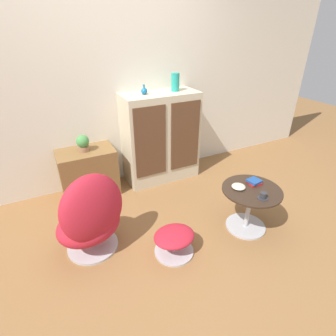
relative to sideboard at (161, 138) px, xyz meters
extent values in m
plane|color=olive|center=(-0.49, -1.24, -0.56)|extent=(12.00, 12.00, 0.00)
cube|color=silver|center=(-0.49, 0.25, 0.74)|extent=(6.40, 0.06, 2.60)
cube|color=beige|center=(0.00, 0.00, 0.00)|extent=(0.93, 0.43, 1.13)
cube|color=brown|center=(-0.23, -0.22, 0.06)|extent=(0.39, 0.01, 0.86)
cube|color=brown|center=(0.23, -0.22, 0.06)|extent=(0.39, 0.01, 0.86)
cube|color=brown|center=(-0.94, 0.02, -0.28)|extent=(0.64, 0.40, 0.57)
cylinder|color=beige|center=(-0.94, -0.18, -0.33)|extent=(0.17, 0.01, 0.17)
cylinder|color=#B7B7BC|center=(-1.13, -0.89, -0.55)|extent=(0.46, 0.46, 0.02)
cylinder|color=#B7B7BC|center=(-1.13, -0.89, -0.49)|extent=(0.06, 0.06, 0.11)
ellipsoid|color=#B21E2D|center=(-1.13, -0.89, -0.29)|extent=(0.72, 0.67, 0.27)
ellipsoid|color=#B21E2D|center=(-1.09, -0.99, -0.06)|extent=(0.67, 0.55, 0.62)
cylinder|color=#B7B7BC|center=(-0.49, -1.29, -0.55)|extent=(0.36, 0.36, 0.02)
cylinder|color=#B7B7BC|center=(-0.49, -1.29, -0.48)|extent=(0.04, 0.04, 0.12)
ellipsoid|color=#B21E2D|center=(-0.49, -1.29, -0.38)|extent=(0.37, 0.32, 0.09)
cylinder|color=#B7B7BC|center=(0.33, -1.32, -0.55)|extent=(0.40, 0.40, 0.02)
cylinder|color=#B7B7BC|center=(0.33, -1.32, -0.33)|extent=(0.04, 0.04, 0.42)
cylinder|color=#332319|center=(0.33, -1.32, -0.11)|extent=(0.56, 0.56, 0.02)
ellipsoid|color=#196699|center=(-0.20, 0.00, 0.60)|extent=(0.07, 0.07, 0.07)
cylinder|color=#196699|center=(-0.20, 0.00, 0.65)|extent=(0.02, 0.02, 0.04)
cylinder|color=teal|center=(0.20, 0.00, 0.67)|extent=(0.10, 0.10, 0.21)
cylinder|color=#996B4C|center=(-0.95, 0.02, 0.03)|extent=(0.12, 0.12, 0.06)
sphere|color=#478E47|center=(-0.95, 0.02, 0.12)|extent=(0.14, 0.14, 0.14)
cylinder|color=#2D2D33|center=(0.31, -1.48, -0.10)|extent=(0.10, 0.10, 0.01)
cylinder|color=#2D2D33|center=(0.31, -1.48, -0.08)|extent=(0.06, 0.06, 0.06)
cube|color=red|center=(0.42, -1.25, -0.10)|extent=(0.13, 0.12, 0.02)
cube|color=#1E478C|center=(0.42, -1.25, -0.08)|extent=(0.13, 0.12, 0.02)
ellipsoid|color=beige|center=(0.23, -1.25, -0.09)|extent=(0.13, 0.13, 0.04)
camera|label=1|loc=(-1.31, -2.82, 1.26)|focal=28.00mm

